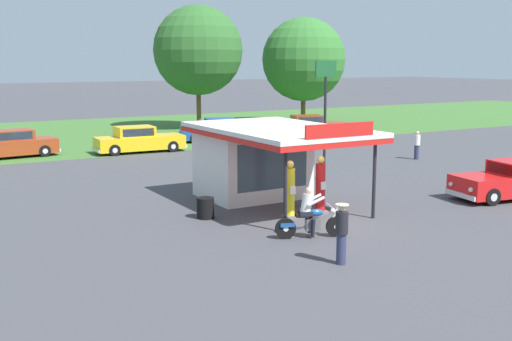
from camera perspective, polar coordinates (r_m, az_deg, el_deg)
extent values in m
plane|color=#424247|center=(21.15, 6.16, -4.71)|extent=(300.00, 300.00, 0.00)
cube|color=#3D6B2D|center=(48.28, -15.56, 3.22)|extent=(120.00, 24.00, 0.01)
cube|color=silver|center=(24.77, -0.33, 0.80)|extent=(3.81, 3.08, 2.79)
cube|color=#384C56|center=(23.48, 1.53, 0.43)|extent=(3.05, 0.05, 1.79)
cube|color=silver|center=(22.98, 2.03, 3.79)|extent=(4.51, 7.35, 0.16)
cube|color=red|center=(23.00, 2.02, 3.35)|extent=(4.51, 7.35, 0.18)
cube|color=red|center=(19.98, 7.65, 3.66)|extent=(2.66, 0.08, 0.44)
cylinder|color=black|center=(21.66, 10.71, -0.69)|extent=(0.12, 0.12, 2.79)
cylinder|color=black|center=(19.52, 2.69, -1.69)|extent=(0.12, 0.12, 2.79)
cube|color=slate|center=(21.65, 3.08, -4.18)|extent=(0.44, 0.44, 0.10)
cylinder|color=yellow|center=(21.45, 3.10, -1.95)|extent=(0.34, 0.34, 1.63)
cube|color=white|center=(21.29, 3.37, -1.82)|extent=(0.22, 0.02, 0.28)
sphere|color=#EACC4C|center=(21.28, 3.12, 0.57)|extent=(0.26, 0.26, 0.26)
cube|color=slate|center=(22.37, 5.84, -3.76)|extent=(0.44, 0.44, 0.10)
cylinder|color=red|center=(22.17, 5.88, -1.52)|extent=(0.34, 0.34, 1.68)
cube|color=white|center=(22.02, 6.16, -1.38)|extent=(0.22, 0.02, 0.28)
sphere|color=#EACC4C|center=(22.00, 5.93, 0.99)|extent=(0.26, 0.26, 0.26)
cylinder|color=black|center=(19.42, 7.31, -5.07)|extent=(0.63, 0.33, 0.64)
cylinder|color=silver|center=(19.42, 7.31, -5.07)|extent=(0.19, 0.17, 0.16)
cylinder|color=black|center=(19.05, 2.71, -5.30)|extent=(0.63, 0.33, 0.64)
cylinder|color=silver|center=(19.05, 2.71, -5.30)|extent=(0.19, 0.17, 0.16)
ellipsoid|color=#1E4C8C|center=(19.13, 5.34, -3.84)|extent=(0.61, 0.43, 0.24)
cube|color=#59595E|center=(19.21, 5.18, -4.89)|extent=(0.50, 0.38, 0.36)
cube|color=black|center=(19.06, 4.32, -4.06)|extent=(0.54, 0.42, 0.10)
cylinder|color=silver|center=(19.33, 7.04, -4.28)|extent=(0.37, 0.20, 0.71)
cylinder|color=silver|center=(19.21, 6.72, -3.20)|extent=(0.29, 0.67, 0.04)
sphere|color=silver|center=(19.27, 7.00, -3.65)|extent=(0.16, 0.16, 0.16)
cube|color=#1E4C8C|center=(19.03, 2.86, -4.95)|extent=(0.48, 0.33, 0.12)
cylinder|color=silver|center=(19.28, 3.92, -5.25)|extent=(0.69, 0.33, 0.18)
cube|color=black|center=(19.06, 4.53, -3.88)|extent=(0.50, 0.46, 0.14)
cylinder|color=black|center=(19.36, 4.98, -4.89)|extent=(0.20, 0.26, 0.56)
cylinder|color=black|center=(19.06, 5.21, -5.13)|extent=(0.20, 0.26, 0.56)
cylinder|color=white|center=(19.00, 4.66, -2.95)|extent=(0.50, 0.45, 0.60)
sphere|color=beige|center=(18.94, 4.85, -1.84)|extent=(0.22, 0.22, 0.22)
cylinder|color=white|center=(19.23, 5.22, -2.55)|extent=(0.53, 0.28, 0.31)
cylinder|color=white|center=(18.85, 5.51, -2.81)|extent=(0.53, 0.28, 0.31)
cube|color=red|center=(26.56, 22.08, -1.12)|extent=(4.86, 2.56, 0.78)
cube|color=#283847|center=(26.09, 21.30, 0.18)|extent=(0.28, 1.39, 0.40)
cube|color=#283847|center=(27.30, 21.73, 0.56)|extent=(1.66, 0.31, 0.38)
cube|color=silver|center=(25.10, 18.11, -2.12)|extent=(0.41, 1.71, 0.18)
sphere|color=white|center=(24.60, 18.96, -1.67)|extent=(0.18, 0.18, 0.18)
sphere|color=white|center=(25.47, 17.32, -1.19)|extent=(0.18, 0.18, 0.18)
cylinder|color=black|center=(24.95, 20.69, -2.27)|extent=(0.68, 0.31, 0.66)
cylinder|color=silver|center=(24.95, 20.69, -2.27)|extent=(0.33, 0.27, 0.30)
cylinder|color=black|center=(26.21, 18.28, -1.57)|extent=(0.68, 0.31, 0.66)
cylinder|color=silver|center=(26.21, 18.28, -1.57)|extent=(0.33, 0.27, 0.30)
cube|color=#993819|center=(37.59, -21.64, 1.97)|extent=(5.35, 2.28, 0.81)
cube|color=#993819|center=(37.56, -21.38, 3.04)|extent=(2.36, 1.77, 0.56)
cube|color=#283847|center=(36.83, -21.07, 2.94)|extent=(1.88, 0.21, 0.43)
cube|color=#283847|center=(38.30, -21.67, 3.14)|extent=(1.88, 0.21, 0.43)
cube|color=silver|center=(38.35, -17.82, 1.91)|extent=(0.29, 1.69, 0.18)
cylinder|color=black|center=(37.31, -18.67, 1.70)|extent=(0.68, 0.26, 0.66)
cylinder|color=silver|center=(37.31, -18.67, 1.70)|extent=(0.32, 0.25, 0.30)
cylinder|color=black|center=(38.88, -19.41, 1.97)|extent=(0.68, 0.26, 0.66)
cylinder|color=silver|center=(38.88, -19.41, 1.97)|extent=(0.32, 0.25, 0.30)
cube|color=gold|center=(37.76, -10.51, 2.51)|extent=(5.23, 2.07, 0.78)
cube|color=gold|center=(37.60, -10.99, 3.52)|extent=(2.25, 1.70, 0.59)
cube|color=#283847|center=(37.91, -9.44, 3.62)|extent=(0.11, 1.41, 0.47)
cube|color=#283847|center=(38.34, -11.32, 3.63)|extent=(1.84, 0.13, 0.45)
cube|color=#283847|center=(36.85, -10.64, 3.41)|extent=(1.84, 0.13, 0.45)
cube|color=silver|center=(38.62, -6.81, 2.37)|extent=(0.21, 1.72, 0.18)
cube|color=silver|center=(37.13, -14.34, 1.83)|extent=(0.21, 1.72, 0.18)
sphere|color=white|center=(39.13, -7.10, 2.91)|extent=(0.18, 0.18, 0.18)
sphere|color=white|center=(38.05, -6.49, 2.73)|extent=(0.18, 0.18, 0.18)
cylinder|color=black|center=(39.12, -8.41, 2.47)|extent=(0.67, 0.23, 0.66)
cylinder|color=silver|center=(39.12, -8.41, 2.47)|extent=(0.31, 0.24, 0.30)
cylinder|color=black|center=(37.54, -7.57, 2.18)|extent=(0.67, 0.23, 0.66)
cylinder|color=silver|center=(37.54, -7.57, 2.18)|extent=(0.31, 0.24, 0.30)
cylinder|color=black|center=(38.14, -13.39, 2.12)|extent=(0.67, 0.23, 0.66)
cylinder|color=silver|center=(38.14, -13.39, 2.12)|extent=(0.31, 0.24, 0.30)
cylinder|color=black|center=(36.52, -12.74, 1.81)|extent=(0.67, 0.23, 0.66)
cylinder|color=silver|center=(36.52, -12.74, 1.81)|extent=(0.31, 0.24, 0.30)
cube|color=#993819|center=(44.92, 5.10, 3.83)|extent=(5.67, 3.24, 0.84)
cube|color=#993819|center=(44.74, 4.70, 4.69)|extent=(2.45, 2.10, 0.53)
cube|color=#283847|center=(45.08, 5.94, 4.71)|extent=(0.43, 1.35, 0.43)
cube|color=#283847|center=(45.47, 4.39, 4.78)|extent=(1.71, 0.53, 0.40)
cube|color=#283847|center=(44.01, 5.02, 4.60)|extent=(1.71, 0.53, 0.40)
cube|color=silver|center=(45.91, 8.31, 3.52)|extent=(0.60, 1.66, 0.18)
cube|color=silver|center=(44.14, 1.75, 3.37)|extent=(0.60, 1.66, 0.18)
sphere|color=white|center=(46.40, 8.07, 4.02)|extent=(0.18, 0.18, 0.18)
sphere|color=white|center=(45.35, 8.61, 3.87)|extent=(0.18, 0.18, 0.18)
cylinder|color=black|center=(46.35, 6.90, 3.65)|extent=(0.69, 0.38, 0.66)
cylinder|color=silver|center=(46.35, 6.90, 3.65)|extent=(0.35, 0.30, 0.30)
cylinder|color=black|center=(44.80, 7.66, 3.42)|extent=(0.69, 0.38, 0.66)
cylinder|color=silver|center=(44.80, 7.66, 3.42)|extent=(0.35, 0.30, 0.30)
cylinder|color=black|center=(45.18, 2.55, 3.55)|extent=(0.69, 0.38, 0.66)
cylinder|color=silver|center=(45.18, 2.55, 3.55)|extent=(0.35, 0.30, 0.30)
cylinder|color=black|center=(43.59, 3.17, 3.31)|extent=(0.69, 0.38, 0.66)
cylinder|color=silver|center=(43.59, 3.17, 3.31)|extent=(0.35, 0.30, 0.30)
cube|color=#19479E|center=(42.39, -3.65, 3.48)|extent=(4.99, 2.99, 0.82)
cube|color=#19479E|center=(42.37, -3.32, 4.41)|extent=(2.23, 2.03, 0.54)
cube|color=#283847|center=(42.19, -4.54, 4.37)|extent=(0.42, 1.37, 0.43)
cube|color=#283847|center=(41.61, -3.10, 4.31)|extent=(1.54, 0.45, 0.41)
cube|color=#283847|center=(43.13, -3.52, 4.50)|extent=(1.54, 0.45, 0.41)
cube|color=silver|center=(42.03, -6.82, 2.97)|extent=(0.57, 1.68, 0.18)
cube|color=silver|center=(42.94, -0.54, 3.19)|extent=(0.57, 1.68, 0.18)
sphere|color=white|center=(41.42, -6.73, 3.34)|extent=(0.18, 0.18, 0.18)
sphere|color=white|center=(42.55, -6.95, 3.51)|extent=(0.18, 0.18, 0.18)
cylinder|color=black|center=(41.31, -5.58, 2.92)|extent=(0.69, 0.37, 0.66)
cylinder|color=silver|center=(41.31, -5.58, 2.92)|extent=(0.35, 0.29, 0.30)
cylinder|color=black|center=(42.96, -5.95, 3.18)|extent=(0.69, 0.37, 0.66)
cylinder|color=silver|center=(42.96, -5.95, 3.18)|extent=(0.35, 0.29, 0.30)
cylinder|color=black|center=(41.94, -1.28, 3.07)|extent=(0.69, 0.37, 0.66)
cylinder|color=silver|center=(41.94, -1.28, 3.07)|extent=(0.35, 0.29, 0.30)
cylinder|color=black|center=(43.57, -1.80, 3.32)|extent=(0.69, 0.37, 0.66)
cylinder|color=silver|center=(43.57, -1.80, 3.32)|extent=(0.35, 0.29, 0.30)
cylinder|color=#2D3351|center=(35.52, 14.40, 1.62)|extent=(0.26, 0.26, 0.79)
cylinder|color=white|center=(35.43, 14.45, 2.70)|extent=(0.34, 0.34, 0.56)
sphere|color=tan|center=(35.39, 14.47, 3.31)|extent=(0.21, 0.21, 0.21)
cylinder|color=#2D3351|center=(16.85, 7.76, -7.08)|extent=(0.26, 0.26, 0.83)
cylinder|color=black|center=(16.66, 7.82, -4.73)|extent=(0.34, 0.34, 0.59)
sphere|color=beige|center=(16.56, 7.85, -3.37)|extent=(0.23, 0.23, 0.23)
cylinder|color=beige|center=(16.54, 7.85, -3.10)|extent=(0.36, 0.36, 0.02)
cylinder|color=brown|center=(54.42, 4.31, 5.75)|extent=(0.40, 0.40, 2.83)
sphere|color=#33702D|center=(54.28, 4.37, 10.05)|extent=(7.09, 7.09, 7.09)
cylinder|color=brown|center=(50.46, -5.23, 5.82)|extent=(0.37, 0.37, 3.54)
sphere|color=#2D6028|center=(50.34, -5.31, 10.84)|extent=(7.04, 7.04, 7.04)
sphere|color=#2D6028|center=(51.01, -6.02, 10.02)|extent=(3.71, 3.71, 3.71)
cylinder|color=black|center=(28.39, 6.28, 3.80)|extent=(0.12, 0.12, 4.65)
cube|color=#195128|center=(28.23, 6.38, 9.20)|extent=(1.10, 0.08, 0.70)
cylinder|color=black|center=(21.61, -4.61, -4.11)|extent=(0.60, 0.60, 0.18)
cylinder|color=black|center=(21.57, -4.61, -3.65)|extent=(0.60, 0.60, 0.18)
cylinder|color=black|center=(21.53, -4.62, -3.18)|extent=(0.60, 0.60, 0.18)
cylinder|color=black|center=(21.49, -4.63, -2.72)|extent=(0.60, 0.60, 0.18)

